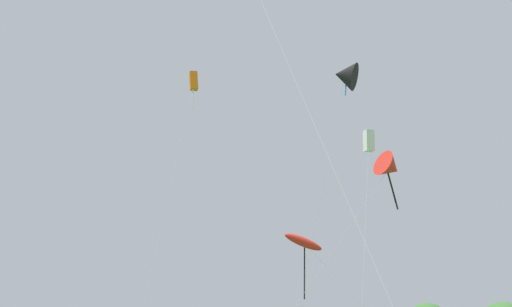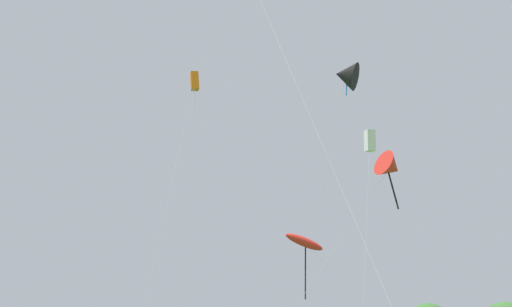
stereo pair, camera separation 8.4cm
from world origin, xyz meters
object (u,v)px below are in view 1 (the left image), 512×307
Objects in this scene: kite_flying_0 at (369,141)px; kite_flying_6 at (345,76)px; kite_flying_2 at (303,243)px; kite_flying_3 at (194,82)px; kite_flying_5 at (390,167)px.

kite_flying_6 is at bearing -132.71° from kite_flying_0.
kite_flying_0 is at bearing 10.54° from kite_flying_2.
kite_flying_2 is at bearing -57.15° from kite_flying_3.
kite_flying_3 reaches higher than kite_flying_6.
kite_flying_3 is 30.20m from kite_flying_5.
kite_flying_3 is 2.30× the size of kite_flying_5.
kite_flying_5 reaches higher than kite_flying_2.
kite_flying_6 reaches higher than kite_flying_0.
kite_flying_5 is (9.81, -22.53, -17.56)m from kite_flying_3.
kite_flying_3 is at bearing 126.46° from kite_flying_6.
kite_flying_3 is 19.59m from kite_flying_6.
kite_flying_2 is 0.48× the size of kite_flying_6.
kite_flying_3 reaches higher than kite_flying_2.
kite_flying_6 is (-3.77, -4.08, 3.79)m from kite_flying_0.
kite_flying_5 is (2.00, -10.44, 2.46)m from kite_flying_2.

